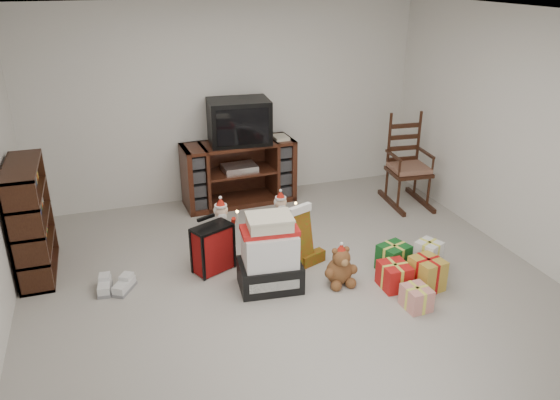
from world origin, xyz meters
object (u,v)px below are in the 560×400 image
(teddy_bear, at_px, (340,268))
(sneaker_pair, at_px, (115,286))
(santa_figurine, at_px, (281,220))
(tv_stand, at_px, (239,173))
(gift_cluster, at_px, (410,272))
(bookshelf, at_px, (31,222))
(crt_television, at_px, (239,121))
(red_suitcase, at_px, (213,248))
(mrs_claus_figurine, at_px, (222,230))
(rocking_chair, at_px, (406,172))
(gift_pile, at_px, (270,257))

(teddy_bear, bearing_deg, sneaker_pair, 165.19)
(santa_figurine, height_order, sneaker_pair, santa_figurine)
(tv_stand, height_order, santa_figurine, tv_stand)
(gift_cluster, bearing_deg, teddy_bear, 160.13)
(tv_stand, height_order, bookshelf, bookshelf)
(santa_figurine, xyz_separation_m, crt_television, (-0.16, 1.14, 0.86))
(red_suitcase, bearing_deg, crt_television, 41.23)
(gift_cluster, relative_size, crt_television, 1.16)
(mrs_claus_figurine, bearing_deg, teddy_bear, -47.72)
(rocking_chair, height_order, red_suitcase, rocking_chair)
(santa_figurine, xyz_separation_m, mrs_claus_figurine, (-0.69, -0.07, 0.01))
(red_suitcase, distance_m, mrs_claus_figurine, 0.43)
(santa_figurine, bearing_deg, gift_pile, -114.10)
(gift_pile, height_order, santa_figurine, gift_pile)
(tv_stand, bearing_deg, gift_cluster, -69.80)
(tv_stand, height_order, red_suitcase, tv_stand)
(rocking_chair, height_order, sneaker_pair, rocking_chair)
(red_suitcase, xyz_separation_m, crt_television, (0.71, 1.60, 0.83))
(red_suitcase, bearing_deg, tv_stand, 41.99)
(teddy_bear, distance_m, gift_cluster, 0.68)
(bookshelf, distance_m, teddy_bear, 3.03)
(teddy_bear, xyz_separation_m, sneaker_pair, (-2.08, 0.55, -0.12))
(bookshelf, relative_size, teddy_bear, 2.94)
(teddy_bear, height_order, santa_figurine, santa_figurine)
(gift_pile, xyz_separation_m, red_suitcase, (-0.45, 0.47, -0.07))
(red_suitcase, bearing_deg, teddy_bear, -54.37)
(rocking_chair, bearing_deg, gift_cluster, -113.62)
(rocking_chair, xyz_separation_m, gift_pile, (-2.28, -1.42, -0.09))
(rocking_chair, height_order, santa_figurine, rocking_chair)
(red_suitcase, height_order, crt_television, crt_television)
(tv_stand, distance_m, santa_figurine, 1.18)
(bookshelf, xyz_separation_m, rocking_chair, (4.40, 0.40, -0.14))
(tv_stand, bearing_deg, mrs_claus_figurine, -115.49)
(santa_figurine, xyz_separation_m, gift_cluster, (0.87, -1.32, -0.09))
(red_suitcase, distance_m, gift_cluster, 1.94)
(sneaker_pair, bearing_deg, rocking_chair, 31.73)
(bookshelf, height_order, gift_pile, bookshelf)
(gift_pile, height_order, crt_television, crt_television)
(crt_television, bearing_deg, gift_pile, -92.67)
(tv_stand, distance_m, mrs_claus_figurine, 1.33)
(red_suitcase, relative_size, sneaker_pair, 1.51)
(red_suitcase, height_order, teddy_bear, red_suitcase)
(rocking_chair, xyz_separation_m, gift_cluster, (-0.99, -1.80, -0.27))
(bookshelf, distance_m, red_suitcase, 1.78)
(tv_stand, xyz_separation_m, rocking_chair, (2.04, -0.67, 0.01))
(tv_stand, distance_m, gift_cluster, 2.70)
(gift_pile, relative_size, red_suitcase, 1.27)
(mrs_claus_figurine, xyz_separation_m, gift_cluster, (1.56, -1.25, -0.10))
(gift_cluster, xyz_separation_m, crt_television, (-1.03, 2.46, 0.94))
(gift_cluster, bearing_deg, gift_pile, 163.58)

